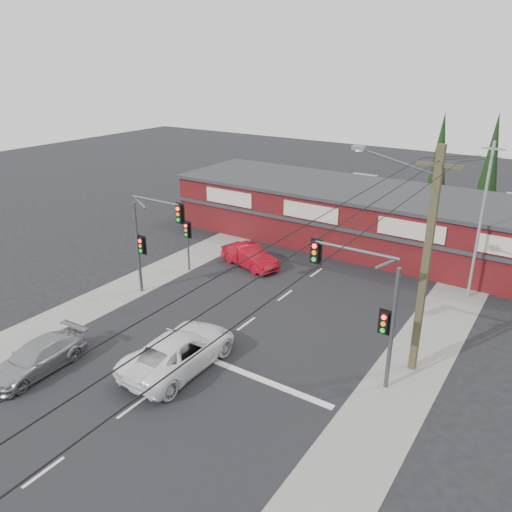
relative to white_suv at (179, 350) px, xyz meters
The scene contains 18 objects.
ground 2.80m from the white_suv, 83.22° to the left, with size 120.00×120.00×0.00m, color black.
road_strip 7.71m from the white_suv, 87.64° to the left, with size 14.00×70.00×0.01m, color black.
verge_left 11.24m from the white_suv, 136.90° to the left, with size 3.00×70.00×0.02m, color gray.
verge_right 11.71m from the white_suv, 40.98° to the left, with size 3.00×70.00×0.02m, color gray.
stop_line 4.07m from the white_suv, 16.88° to the left, with size 6.50×0.35×0.01m, color silver.
white_suv is the anchor object (origin of this frame).
silver_suv 6.30m from the white_suv, 143.56° to the right, with size 1.87×4.60×1.34m, color #9B9EA0.
red_sedan 12.04m from the white_suv, 108.94° to the left, with size 1.52×4.36×1.44m, color #A40A17.
lane_dashes 10.90m from the white_suv, 88.33° to the left, with size 0.12×54.01×0.01m.
shop_building 19.70m from the white_suv, 91.98° to the left, with size 27.30×8.40×4.22m.
conifer_near 27.33m from the white_suv, 81.85° to the left, with size 1.80×1.80×9.25m.
conifer_far 29.94m from the white_suv, 75.68° to the left, with size 1.80×1.80×9.25m.
traffic_mast_left 8.29m from the white_suv, 142.66° to the left, with size 3.77×0.27×5.97m.
traffic_mast_right 8.64m from the white_suv, 27.03° to the left, with size 3.96×0.27×5.97m.
pedestal_signal 11.18m from the white_suv, 128.47° to the left, with size 0.55×0.27×3.38m.
utility_pole 11.32m from the white_suv, 33.04° to the left, with size 4.38×0.59×10.00m.
steel_pole 17.80m from the white_suv, 57.56° to the left, with size 1.20×0.16×9.00m.
power_lines 12.03m from the white_suv, ahead, with size 2.01×29.00×1.22m.
Camera 1 is at (13.12, -16.76, 13.04)m, focal length 35.00 mm.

